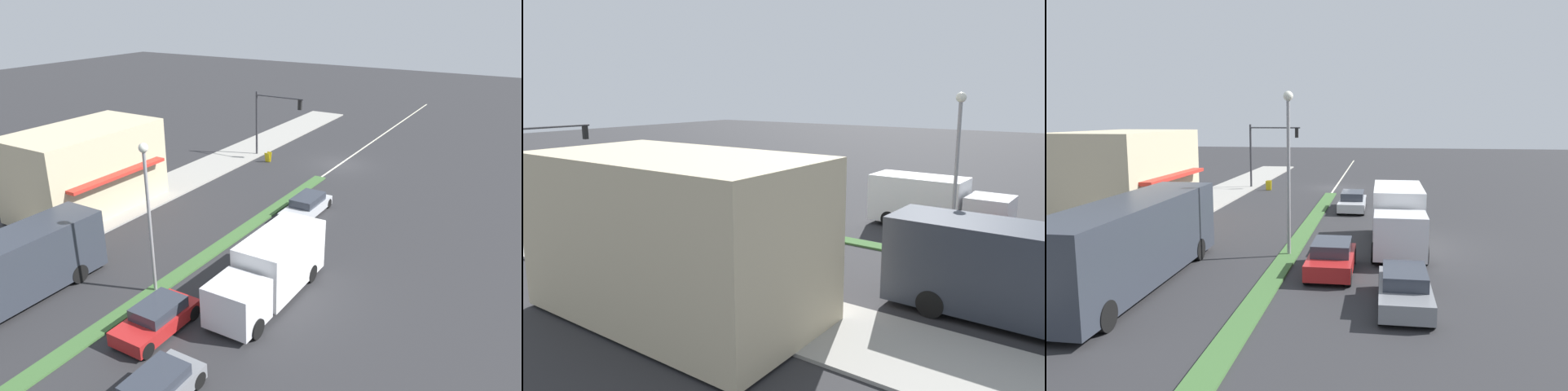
% 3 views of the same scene
% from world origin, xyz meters
% --- Properties ---
extents(ground_plane, '(160.00, 160.00, 0.00)m').
position_xyz_m(ground_plane, '(0.00, 18.00, 0.00)').
color(ground_plane, '#2B2B2D').
extents(sidewalk_right, '(4.00, 73.00, 0.12)m').
position_xyz_m(sidewalk_right, '(9.00, 18.50, 0.06)').
color(sidewalk_right, '#9E9B93').
rests_on(sidewalk_right, ground).
extents(median_strip, '(0.90, 46.00, 0.10)m').
position_xyz_m(median_strip, '(0.00, 27.00, 0.05)').
color(median_strip, '#3D6633').
rests_on(median_strip, ground).
extents(lane_marking_center, '(0.16, 60.00, 0.01)m').
position_xyz_m(lane_marking_center, '(0.00, 0.00, 0.00)').
color(lane_marking_center, beige).
rests_on(lane_marking_center, ground).
extents(building_corner_store, '(6.07, 9.69, 5.39)m').
position_xyz_m(building_corner_store, '(10.87, 17.50, 2.82)').
color(building_corner_store, '#C6B793').
rests_on(building_corner_store, sidewalk_right).
extents(traffic_signal_main, '(4.59, 0.34, 5.60)m').
position_xyz_m(traffic_signal_main, '(6.12, 1.21, 3.90)').
color(traffic_signal_main, '#333338').
rests_on(traffic_signal_main, sidewalk_right).
extents(street_lamp, '(0.44, 0.44, 7.37)m').
position_xyz_m(street_lamp, '(0.00, 23.28, 4.78)').
color(street_lamp, gray).
rests_on(street_lamp, median_strip).
extents(pedestrian, '(0.34, 0.34, 1.65)m').
position_xyz_m(pedestrian, '(9.95, 11.62, 0.99)').
color(pedestrian, '#282D42').
rests_on(pedestrian, sidewalk_right).
extents(warning_aframe_sign, '(0.45, 0.53, 0.84)m').
position_xyz_m(warning_aframe_sign, '(5.65, 2.49, 0.43)').
color(warning_aframe_sign, yellow).
rests_on(warning_aframe_sign, ground).
extents(delivery_truck, '(2.44, 7.50, 2.87)m').
position_xyz_m(delivery_truck, '(-5.00, 20.70, 1.47)').
color(delivery_truck, silver).
rests_on(delivery_truck, ground).
extents(hatchback_red, '(1.82, 3.89, 1.30)m').
position_xyz_m(hatchback_red, '(-2.20, 25.61, 0.63)').
color(hatchback_red, '#AD1E1E').
rests_on(hatchback_red, ground).
extents(sedan_silver, '(1.77, 4.57, 1.26)m').
position_xyz_m(sedan_silver, '(-2.20, 11.09, 0.61)').
color(sedan_silver, '#B7BABF').
rests_on(sedan_silver, ground).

